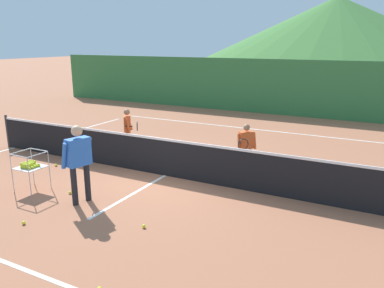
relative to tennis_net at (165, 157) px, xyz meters
name	(u,v)px	position (x,y,z in m)	size (l,w,h in m)	color
ground_plane	(165,175)	(0.00, 0.00, -0.50)	(120.00, 120.00, 0.00)	#A86647
line_baseline_near	(10,264)	(0.00, -4.54, -0.50)	(11.30, 0.08, 0.01)	white
line_baseline_far	(247,128)	(0.00, 6.13, -0.50)	(11.30, 0.08, 0.01)	white
line_sideline_west	(15,148)	(-5.65, 0.00, -0.50)	(0.08, 10.67, 0.01)	white
line_service_center	(165,175)	(0.00, 0.00, -0.50)	(0.08, 5.64, 0.01)	white
tennis_net	(165,157)	(0.00, 0.00, 0.00)	(11.88, 0.08, 1.05)	#333338
instructor	(79,157)	(-0.68, -2.24, 0.50)	(0.44, 0.82, 1.67)	black
student_0	(128,127)	(-2.09, 1.29, 0.31)	(0.65, 0.54, 1.34)	black
student_1	(246,143)	(1.68, 1.27, 0.26)	(0.48, 0.67, 1.26)	silver
ball_cart	(30,165)	(-2.18, -2.26, 0.10)	(0.58, 0.58, 0.90)	#B7B7BC
tennis_ball_0	(144,226)	(1.14, -2.60, -0.47)	(0.07, 0.07, 0.07)	yellow
tennis_ball_1	(24,223)	(-0.92, -3.53, -0.47)	(0.07, 0.07, 0.07)	yellow
tennis_ball_3	(70,193)	(-1.24, -2.03, -0.47)	(0.07, 0.07, 0.07)	yellow
tennis_ball_4	(56,165)	(-3.04, -0.74, -0.47)	(0.07, 0.07, 0.07)	yellow
windscreen_fence	(274,87)	(0.00, 9.59, 0.76)	(24.87, 0.08, 2.52)	#33753D
hill_0	(336,29)	(-4.77, 61.39, 4.66)	(45.11, 45.11, 10.32)	#427A38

